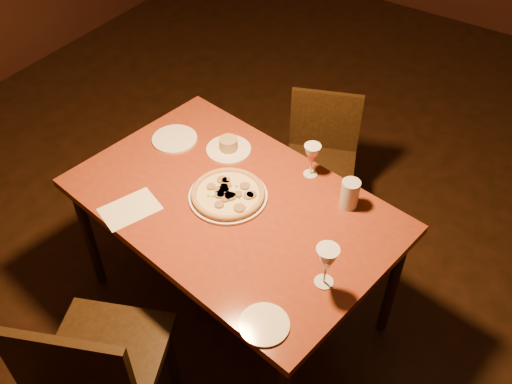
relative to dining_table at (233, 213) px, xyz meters
The scene contains 12 objects.
floor 0.74m from the dining_table, 22.63° to the left, with size 7.00×7.00×0.00m, color black.
dining_table is the anchor object (origin of this frame).
chair_near 0.83m from the dining_table, 93.44° to the right, with size 0.58×0.58×0.92m.
chair_far 0.82m from the dining_table, 88.95° to the left, with size 0.49×0.49×0.78m.
pizza_plate 0.09m from the dining_table, 158.65° to the left, with size 0.34×0.34×0.04m.
ramekin_saucer 0.36m from the dining_table, 128.63° to the left, with size 0.21×0.21×0.07m.
wine_glass_far 0.41m from the dining_table, 61.02° to the left, with size 0.07×0.07×0.16m, color #CB5754, non-canonical shape.
wine_glass_right 0.57m from the dining_table, 16.35° to the right, with size 0.09×0.09×0.19m, color #CB5754, non-canonical shape.
water_tumbler 0.51m from the dining_table, 31.79° to the left, with size 0.08×0.08×0.13m, color #ADB4BD.
side_plate_left 0.52m from the dining_table, 158.38° to the left, with size 0.22×0.22×0.01m, color white.
side_plate_near 0.63m from the dining_table, 44.32° to the right, with size 0.18×0.18×0.01m, color white.
menu_card 0.44m from the dining_table, 140.49° to the right, with size 0.16×0.24×0.00m, color white.
Camera 1 is at (0.76, -1.49, 2.46)m, focal length 40.00 mm.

